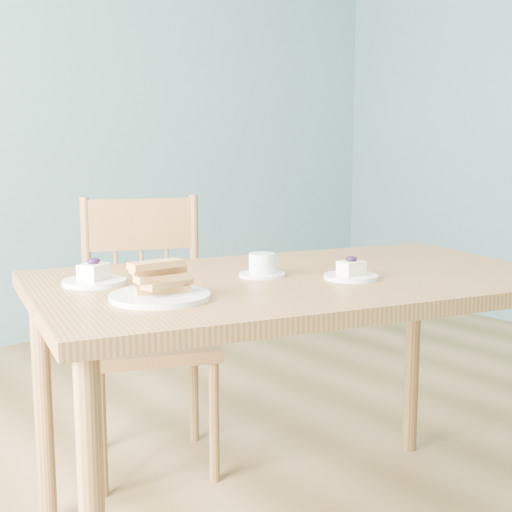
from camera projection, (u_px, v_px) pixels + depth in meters
room at (365, 82)px, 2.18m from camera, size 5.01×5.01×2.71m
dining_table at (299, 303)px, 2.04m from camera, size 1.63×1.17×0.79m
dining_chair at (148, 330)px, 2.57m from camera, size 0.57×0.56×0.97m
cheesecake_plate_near at (351, 273)px, 1.98m from camera, size 0.15×0.15×0.06m
cheesecake_plate_far at (94, 277)px, 1.91m from camera, size 0.17×0.17×0.07m
coffee_cup at (262, 266)px, 2.02m from camera, size 0.13×0.13×0.07m
biscotti_plate at (160, 287)px, 1.72m from camera, size 0.25×0.25×0.10m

